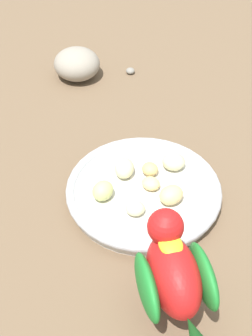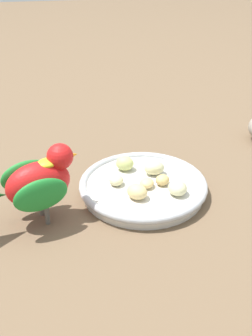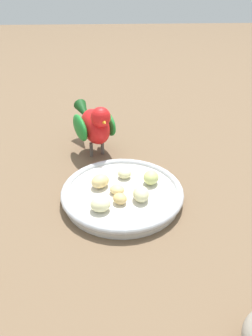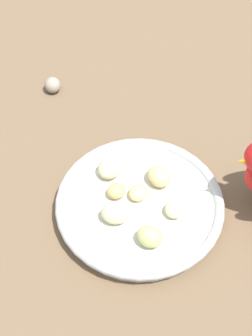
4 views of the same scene
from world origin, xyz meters
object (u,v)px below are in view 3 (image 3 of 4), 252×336
(apple_piece_3, at_px, (100,181))
(parrot, at_px, (95,124))
(apple_piece_2, at_px, (120,199))
(apple_piece_5, at_px, (125,174))
(feeding_bowl, at_px, (121,194))
(apple_piece_1, at_px, (117,190))
(apple_piece_6, at_px, (151,177))
(apple_piece_0, at_px, (141,195))
(apple_piece_4, at_px, (100,204))

(apple_piece_3, bearing_deg, parrot, 94.86)
(apple_piece_2, bearing_deg, apple_piece_5, 81.97)
(feeding_bowl, bearing_deg, apple_piece_3, 155.41)
(apple_piece_1, distance_m, apple_piece_6, 0.07)
(apple_piece_5, bearing_deg, apple_piece_1, -107.10)
(apple_piece_0, relative_size, apple_piece_3, 1.02)
(apple_piece_4, distance_m, parrot, 0.25)
(apple_piece_2, bearing_deg, apple_piece_1, 98.90)
(apple_piece_3, bearing_deg, apple_piece_2, -55.41)
(apple_piece_3, relative_size, apple_piece_5, 1.35)
(apple_piece_1, height_order, apple_piece_4, apple_piece_4)
(apple_piece_0, height_order, apple_piece_6, apple_piece_6)
(apple_piece_3, height_order, parrot, parrot)
(apple_piece_2, height_order, parrot, parrot)
(apple_piece_1, relative_size, apple_piece_4, 0.79)
(apple_piece_3, distance_m, parrot, 0.18)
(apple_piece_1, xyz_separation_m, apple_piece_3, (-0.03, 0.02, 0.00))
(apple_piece_0, height_order, apple_piece_1, apple_piece_0)
(apple_piece_2, height_order, apple_piece_6, apple_piece_6)
(apple_piece_4, height_order, apple_piece_6, apple_piece_6)
(feeding_bowl, xyz_separation_m, apple_piece_4, (-0.04, -0.05, 0.02))
(apple_piece_0, relative_size, apple_piece_5, 1.38)
(apple_piece_2, xyz_separation_m, apple_piece_3, (-0.04, 0.05, 0.00))
(apple_piece_5, distance_m, parrot, 0.16)
(apple_piece_1, xyz_separation_m, apple_piece_5, (0.02, 0.05, 0.00))
(feeding_bowl, xyz_separation_m, apple_piece_5, (0.01, 0.05, 0.01))
(apple_piece_5, bearing_deg, apple_piece_6, -24.45)
(apple_piece_2, relative_size, apple_piece_6, 0.77)
(apple_piece_4, xyz_separation_m, apple_piece_5, (0.05, 0.10, -0.00))
(apple_piece_4, xyz_separation_m, apple_piece_6, (0.10, 0.08, 0.00))
(apple_piece_6, bearing_deg, apple_piece_5, 155.55)
(apple_piece_6, bearing_deg, apple_piece_4, -140.98)
(apple_piece_1, relative_size, apple_piece_2, 1.06)
(apple_piece_4, relative_size, apple_piece_6, 1.04)
(apple_piece_3, xyz_separation_m, apple_piece_6, (0.10, 0.01, 0.00))
(apple_piece_0, bearing_deg, apple_piece_6, 66.59)
(apple_piece_5, relative_size, apple_piece_6, 0.80)
(apple_piece_4, height_order, apple_piece_5, apple_piece_4)
(apple_piece_0, xyz_separation_m, apple_piece_3, (-0.08, 0.05, -0.00))
(apple_piece_3, distance_m, apple_piece_6, 0.10)
(apple_piece_2, height_order, apple_piece_4, apple_piece_4)
(apple_piece_1, distance_m, apple_piece_4, 0.06)
(apple_piece_2, distance_m, parrot, 0.23)
(apple_piece_0, height_order, apple_piece_5, apple_piece_0)
(apple_piece_0, bearing_deg, apple_piece_2, -173.15)
(feeding_bowl, distance_m, apple_piece_4, 0.07)
(apple_piece_2, bearing_deg, apple_piece_0, 6.85)
(apple_piece_0, distance_m, apple_piece_1, 0.05)
(apple_piece_3, distance_m, apple_piece_4, 0.07)
(apple_piece_2, bearing_deg, apple_piece_6, 43.73)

